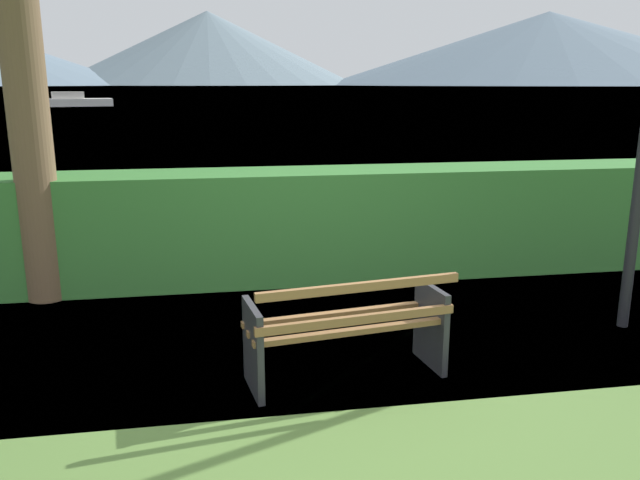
% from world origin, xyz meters
% --- Properties ---
extents(ground_plane, '(1400.00, 1400.00, 0.00)m').
position_xyz_m(ground_plane, '(0.00, 0.00, 0.00)').
color(ground_plane, '#567A38').
extents(water_surface, '(620.00, 620.00, 0.00)m').
position_xyz_m(water_surface, '(0.00, 309.47, 0.00)').
color(water_surface, '#7A99A8').
rests_on(water_surface, ground_plane).
extents(park_bench, '(1.61, 0.79, 0.87)m').
position_xyz_m(park_bench, '(0.01, -0.06, 0.42)').
color(park_bench, olive).
rests_on(park_bench, ground_plane).
extents(hedge_row, '(12.37, 0.88, 1.27)m').
position_xyz_m(hedge_row, '(0.00, 2.70, 0.63)').
color(hedge_row, '#387A33').
rests_on(hedge_row, ground_plane).
extents(fishing_boat_near, '(8.48, 4.66, 1.38)m').
position_xyz_m(fishing_boat_near, '(-14.42, 61.68, 0.49)').
color(fishing_boat_near, silver).
rests_on(fishing_boat_near, water_surface).
extents(sailboat_mid, '(4.62, 2.15, 1.29)m').
position_xyz_m(sailboat_mid, '(-49.32, 172.36, 0.46)').
color(sailboat_mid, '#B2332D').
rests_on(sailboat_mid, water_surface).
extents(distant_hills, '(897.27, 391.57, 63.23)m').
position_xyz_m(distant_hills, '(40.57, 551.38, 30.81)').
color(distant_hills, slate).
rests_on(distant_hills, ground_plane).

